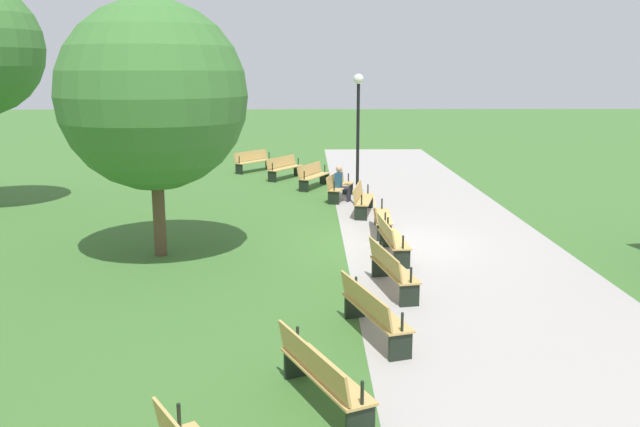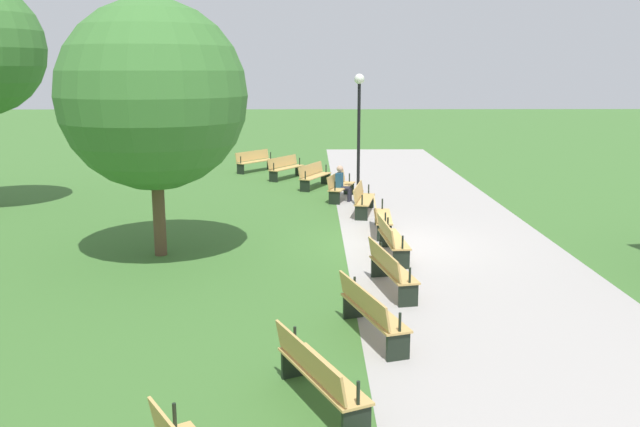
{
  "view_description": "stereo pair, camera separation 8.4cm",
  "coord_description": "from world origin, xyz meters",
  "px_view_note": "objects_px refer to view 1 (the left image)",
  "views": [
    {
      "loc": [
        16.33,
        -2.03,
        4.31
      ],
      "look_at": [
        0.0,
        -1.75,
        0.8
      ],
      "focal_mm": 37.47,
      "sensor_mm": 36.0,
      "label": 1
    },
    {
      "loc": [
        16.34,
        -1.94,
        4.31
      ],
      "look_at": [
        0.0,
        -1.75,
        0.8
      ],
      "focal_mm": 37.47,
      "sensor_mm": 36.0,
      "label": 2
    }
  ],
  "objects_px": {
    "bench_6": "(391,238)",
    "bench_0": "(253,161)",
    "bench_3": "(339,185)",
    "person_seated": "(341,182)",
    "bench_8": "(372,310)",
    "bench_9": "(321,373)",
    "bench_1": "(284,167)",
    "bench_2": "(313,175)",
    "bench_7": "(391,268)",
    "lamp_post": "(358,116)",
    "bench_5": "(380,215)",
    "tree_2": "(153,96)",
    "bench_4": "(362,198)"
  },
  "relations": [
    {
      "from": "bench_6",
      "to": "lamp_post",
      "type": "height_order",
      "value": "lamp_post"
    },
    {
      "from": "tree_2",
      "to": "lamp_post",
      "type": "height_order",
      "value": "tree_2"
    },
    {
      "from": "bench_5",
      "to": "bench_2",
      "type": "bearing_deg",
      "value": -162.42
    },
    {
      "from": "bench_0",
      "to": "bench_1",
      "type": "relative_size",
      "value": 0.95
    },
    {
      "from": "bench_8",
      "to": "lamp_post",
      "type": "height_order",
      "value": "lamp_post"
    },
    {
      "from": "lamp_post",
      "to": "bench_8",
      "type": "bearing_deg",
      "value": -2.82
    },
    {
      "from": "bench_7",
      "to": "bench_0",
      "type": "bearing_deg",
      "value": -176.56
    },
    {
      "from": "bench_0",
      "to": "lamp_post",
      "type": "bearing_deg",
      "value": 66.38
    },
    {
      "from": "person_seated",
      "to": "bench_8",
      "type": "bearing_deg",
      "value": 17.4
    },
    {
      "from": "bench_7",
      "to": "bench_4",
      "type": "bearing_deg",
      "value": 169.39
    },
    {
      "from": "bench_1",
      "to": "bench_2",
      "type": "xyz_separation_m",
      "value": [
        2.16,
        1.16,
        0.0
      ]
    },
    {
      "from": "bench_3",
      "to": "lamp_post",
      "type": "relative_size",
      "value": 0.49
    },
    {
      "from": "bench_1",
      "to": "bench_9",
      "type": "bearing_deg",
      "value": 35.34
    },
    {
      "from": "bench_3",
      "to": "person_seated",
      "type": "xyz_separation_m",
      "value": [
        0.3,
        0.06,
        0.16
      ]
    },
    {
      "from": "bench_0",
      "to": "tree_2",
      "type": "distance_m",
      "value": 13.86
    },
    {
      "from": "bench_3",
      "to": "bench_7",
      "type": "xyz_separation_m",
      "value": [
        9.71,
        0.6,
        0.0
      ]
    },
    {
      "from": "bench_1",
      "to": "bench_4",
      "type": "xyz_separation_m",
      "value": [
        6.83,
        2.63,
        0.0
      ]
    },
    {
      "from": "bench_0",
      "to": "bench_3",
      "type": "xyz_separation_m",
      "value": [
        6.45,
        3.45,
        0.0
      ]
    },
    {
      "from": "lamp_post",
      "to": "bench_1",
      "type": "bearing_deg",
      "value": -155.54
    },
    {
      "from": "bench_2",
      "to": "bench_6",
      "type": "relative_size",
      "value": 0.99
    },
    {
      "from": "bench_6",
      "to": "tree_2",
      "type": "height_order",
      "value": "tree_2"
    },
    {
      "from": "person_seated",
      "to": "tree_2",
      "type": "relative_size",
      "value": 0.2
    },
    {
      "from": "bench_1",
      "to": "bench_7",
      "type": "distance_m",
      "value": 14.4
    },
    {
      "from": "bench_7",
      "to": "lamp_post",
      "type": "height_order",
      "value": "lamp_post"
    },
    {
      "from": "bench_1",
      "to": "bench_8",
      "type": "xyz_separation_m",
      "value": [
        16.54,
        2.04,
        0.0
      ]
    },
    {
      "from": "bench_2",
      "to": "bench_4",
      "type": "bearing_deg",
      "value": 42.32
    },
    {
      "from": "bench_2",
      "to": "bench_9",
      "type": "bearing_deg",
      "value": 24.75
    },
    {
      "from": "bench_3",
      "to": "bench_4",
      "type": "bearing_deg",
      "value": 31.73
    },
    {
      "from": "bench_0",
      "to": "bench_5",
      "type": "distance_m",
      "value": 12.08
    },
    {
      "from": "bench_1",
      "to": "bench_7",
      "type": "xyz_separation_m",
      "value": [
        14.16,
        2.63,
        0.0
      ]
    },
    {
      "from": "bench_1",
      "to": "bench_6",
      "type": "distance_m",
      "value": 12.08
    },
    {
      "from": "bench_1",
      "to": "lamp_post",
      "type": "xyz_separation_m",
      "value": [
        5.66,
        2.57,
        2.43
      ]
    },
    {
      "from": "bench_1",
      "to": "bench_6",
      "type": "bearing_deg",
      "value": 45.87
    },
    {
      "from": "bench_5",
      "to": "bench_6",
      "type": "height_order",
      "value": "same"
    },
    {
      "from": "bench_9",
      "to": "lamp_post",
      "type": "height_order",
      "value": "lamp_post"
    },
    {
      "from": "bench_8",
      "to": "bench_9",
      "type": "xyz_separation_m",
      "value": [
        2.29,
        -0.88,
        0.0
      ]
    },
    {
      "from": "bench_6",
      "to": "bench_0",
      "type": "bearing_deg",
      "value": -165.97
    },
    {
      "from": "person_seated",
      "to": "bench_1",
      "type": "bearing_deg",
      "value": -138.51
    },
    {
      "from": "bench_1",
      "to": "bench_5",
      "type": "relative_size",
      "value": 0.96
    },
    {
      "from": "bench_2",
      "to": "bench_5",
      "type": "height_order",
      "value": "same"
    },
    {
      "from": "bench_4",
      "to": "bench_9",
      "type": "bearing_deg",
      "value": 3.59
    },
    {
      "from": "bench_0",
      "to": "bench_3",
      "type": "distance_m",
      "value": 7.31
    },
    {
      "from": "bench_6",
      "to": "person_seated",
      "type": "height_order",
      "value": "person_seated"
    },
    {
      "from": "bench_6",
      "to": "bench_4",
      "type": "bearing_deg",
      "value": 179.97
    },
    {
      "from": "bench_1",
      "to": "tree_2",
      "type": "xyz_separation_m",
      "value": [
        11.43,
        -2.52,
        3.26
      ]
    },
    {
      "from": "bench_4",
      "to": "bench_0",
      "type": "bearing_deg",
      "value": -144.79
    },
    {
      "from": "bench_0",
      "to": "lamp_post",
      "type": "distance_m",
      "value": 8.97
    },
    {
      "from": "bench_3",
      "to": "bench_9",
      "type": "distance_m",
      "value": 14.4
    },
    {
      "from": "bench_0",
      "to": "bench_8",
      "type": "relative_size",
      "value": 0.9
    },
    {
      "from": "lamp_post",
      "to": "bench_3",
      "type": "bearing_deg",
      "value": -156.04
    }
  ]
}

